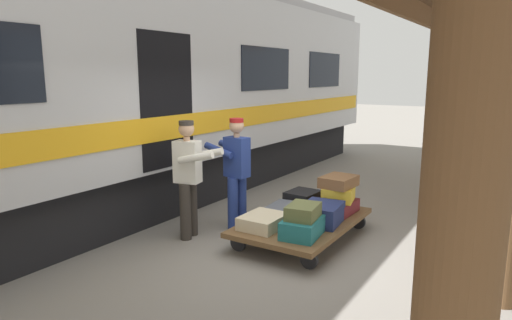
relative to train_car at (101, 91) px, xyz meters
The scene contains 14 objects.
ground_plane 4.14m from the train_car, behind, with size 60.00×60.00×0.00m, color gray.
train_car is the anchor object (origin of this frame).
luggage_cart 3.97m from the train_car, behind, with size 1.32×2.16×0.29m.
suitcase_teal_softside 4.13m from the train_car, behind, with size 0.43×0.63×0.23m, color #1E666B.
suitcase_navy_fabric 4.16m from the train_car, behind, with size 0.50×0.61×0.28m, color navy.
suitcase_cream_canvas 3.61m from the train_car, behind, with size 0.51×0.62×0.17m, color beige.
suitcase_maroon_trunk 4.30m from the train_car, 162.80° to the right, with size 0.46×0.60×0.18m, color maroon.
suitcase_slate_roller 3.65m from the train_car, 169.73° to the right, with size 0.42×0.58×0.17m, color #4C515B.
suitcase_black_hardshell 3.78m from the train_car, 159.85° to the right, with size 0.44×0.50×0.24m, color black.
suitcase_olive_duffel 4.05m from the train_car, behind, with size 0.36×0.48×0.18m, color brown.
suitcase_yellow_case 4.23m from the train_car, 162.73° to the right, with size 0.44×0.46×0.20m, color gold.
suitcase_brown_leather 4.16m from the train_car, 162.19° to the right, with size 0.43×0.55×0.16m, color brown.
porter_in_overalls 2.70m from the train_car, 169.14° to the right, with size 0.69×0.47×1.70m.
porter_by_door 2.37m from the train_car, behind, with size 0.72×0.52×1.70m.
Camera 1 is at (-2.64, 4.98, 2.34)m, focal length 31.53 mm.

